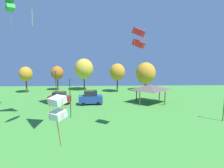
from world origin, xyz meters
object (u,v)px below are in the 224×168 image
Objects in this scene: light_post_0 at (56,87)px; treeline_tree_1 at (57,73)px; parked_car_leftmost at (59,98)px; park_pavilion at (150,87)px; light_post_2 at (70,96)px; parked_car_second_from_left at (91,98)px; kite_flying_8 at (139,38)px; kite_flying_10 at (10,3)px; treeline_tree_2 at (84,69)px; kite_flying_6 at (58,108)px; treeline_tree_4 at (146,73)px; treeline_tree_0 at (26,74)px; treeline_tree_3 at (117,72)px.

light_post_0 is 1.03× the size of treeline_tree_1.
treeline_tree_1 is at bearing 111.02° from parked_car_leftmost.
light_post_2 is (-14.06, -8.54, 0.31)m from park_pavilion.
parked_car_second_from_left is 11.77m from park_pavilion.
kite_flying_8 is 21.67m from parked_car_leftmost.
kite_flying_10 is 0.75× the size of light_post_0.
treeline_tree_1 is at bearing 107.88° from light_post_2.
parked_car_second_from_left is 15.40m from treeline_tree_2.
kite_flying_6 is 0.49× the size of treeline_tree_4.
kite_flying_8 is at bearing -43.43° from light_post_0.
parked_car_leftmost is 0.93× the size of parked_car_second_from_left.
kite_flying_10 is 32.94m from treeline_tree_4.
treeline_tree_4 reaches higher than treeline_tree_0.
kite_flying_10 is 23.66m from treeline_tree_2.
light_post_0 is 0.92× the size of treeline_tree_3.
parked_car_second_from_left is (12.11, 3.63, -16.14)m from kite_flying_10.
parked_car_second_from_left is 18.87m from treeline_tree_4.
kite_flying_6 reaches higher than treeline_tree_1.
treeline_tree_2 is (-9.50, 27.88, -5.95)m from kite_flying_8.
treeline_tree_3 is at bearing 49.85° from parked_car_leftmost.
kite_flying_10 is 17.50m from light_post_2.
parked_car_second_from_left is at bearing -0.23° from parked_car_leftmost.
light_post_2 is at bearing 148.12° from kite_flying_8.
kite_flying_10 is at bearing -73.91° from treeline_tree_0.
treeline_tree_0 is (-16.23, 35.78, -1.65)m from kite_flying_6.
light_post_0 is 16.20m from treeline_tree_1.
parked_car_leftmost is at bearing 167.22° from parked_car_second_from_left.
treeline_tree_3 is (11.92, 12.94, 1.33)m from light_post_0.
parked_car_second_from_left is at bearing -35.43° from treeline_tree_0.
treeline_tree_1 is (2.46, 18.34, -12.94)m from kite_flying_10.
parked_car_leftmost is 17.74m from park_pavilion.
light_post_2 is 0.95× the size of treeline_tree_1.
treeline_tree_2 is at bearing -1.33° from treeline_tree_1.
parked_car_leftmost is 14.83m from treeline_tree_1.
treeline_tree_1 is (-21.25, 13.75, 1.43)m from park_pavilion.
treeline_tree_4 reaches higher than treeline_tree_1.
light_post_0 is at bearing 104.27° from kite_flying_6.
parked_car_leftmost is at bearing -146.87° from treeline_tree_4.
light_post_0 is at bearing -173.42° from park_pavilion.
light_post_2 is 0.82× the size of treeline_tree_4.
treeline_tree_3 is 7.45m from treeline_tree_4.
treeline_tree_0 is 22.33m from treeline_tree_3.
light_post_2 is (-2.15, 16.42, -2.82)m from kite_flying_6.
park_pavilion is (11.59, 0.96, 1.78)m from parked_car_second_from_left.
light_post_0 is 16.57m from treeline_tree_0.
treeline_tree_4 reaches higher than parked_car_leftmost.
treeline_tree_3 is at bearing 67.03° from light_post_2.
parked_car_leftmost is at bearing 35.67° from kite_flying_10.
park_pavilion reaches higher than parked_car_leftmost.
kite_flying_8 is (7.10, 10.67, 5.31)m from kite_flying_6.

